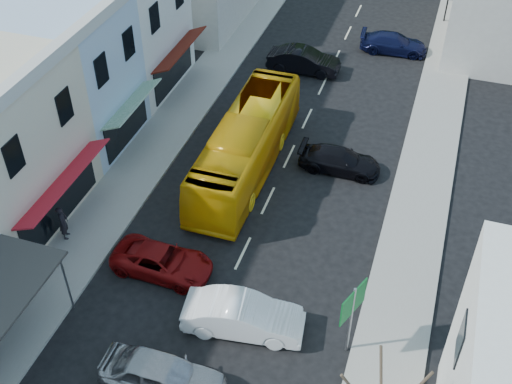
# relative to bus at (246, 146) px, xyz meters

# --- Properties ---
(ground) EXTENTS (120.00, 120.00, 0.00)m
(ground) POSITION_rel_bus_xyz_m (1.92, -10.18, -1.55)
(ground) COLOR black
(ground) RESTS_ON ground
(sidewalk_left) EXTENTS (3.00, 52.00, 0.15)m
(sidewalk_left) POSITION_rel_bus_xyz_m (-5.58, -0.18, -1.48)
(sidewalk_left) COLOR gray
(sidewalk_left) RESTS_ON ground
(sidewalk_right) EXTENTS (3.00, 52.00, 0.15)m
(sidewalk_right) POSITION_rel_bus_xyz_m (9.42, -0.18, -1.48)
(sidewalk_right) COLOR gray
(sidewalk_right) RESTS_ON ground
(shopfront_row) EXTENTS (8.25, 30.00, 8.00)m
(shopfront_row) POSITION_rel_bus_xyz_m (-10.57, -5.18, 2.45)
(shopfront_row) COLOR silver
(shopfront_row) RESTS_ON ground
(bus) EXTENTS (2.56, 11.61, 3.10)m
(bus) POSITION_rel_bus_xyz_m (0.00, 0.00, 0.00)
(bus) COLOR #E9A80C
(bus) RESTS_ON ground
(car_silver) EXTENTS (4.42, 1.85, 1.40)m
(car_silver) POSITION_rel_bus_xyz_m (1.40, -13.99, -0.85)
(car_silver) COLOR #9F9FA4
(car_silver) RESTS_ON ground
(car_white) EXTENTS (4.61, 2.39, 1.40)m
(car_white) POSITION_rel_bus_xyz_m (3.40, -10.35, -0.85)
(car_white) COLOR white
(car_white) RESTS_ON ground
(car_red) EXTENTS (4.65, 2.02, 1.40)m
(car_red) POSITION_rel_bus_xyz_m (-1.18, -8.40, -0.85)
(car_red) COLOR maroon
(car_red) RESTS_ON ground
(car_black_near) EXTENTS (4.52, 1.90, 1.40)m
(car_black_near) POSITION_rel_bus_xyz_m (4.85, 1.50, -0.85)
(car_black_near) COLOR black
(car_black_near) RESTS_ON ground
(car_black_far) EXTENTS (4.45, 1.93, 1.40)m
(car_black_far) POSITION_rel_bus_xyz_m (0.20, 11.32, -0.85)
(car_black_far) COLOR black
(car_black_far) RESTS_ON ground
(car_navy_far) EXTENTS (4.62, 2.16, 1.40)m
(car_navy_far) POSITION_rel_bus_xyz_m (5.54, 15.91, -0.85)
(car_navy_far) COLOR black
(car_navy_far) RESTS_ON ground
(pedestrian_left) EXTENTS (0.59, 0.70, 1.70)m
(pedestrian_left) POSITION_rel_bus_xyz_m (-6.51, -7.91, -0.55)
(pedestrian_left) COLOR black
(pedestrian_left) RESTS_ON sidewalk_left
(direction_sign) EXTENTS (1.34, 1.82, 3.75)m
(direction_sign) POSITION_rel_bus_xyz_m (7.74, -10.04, 0.33)
(direction_sign) COLOR #06581E
(direction_sign) RESTS_ON ground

